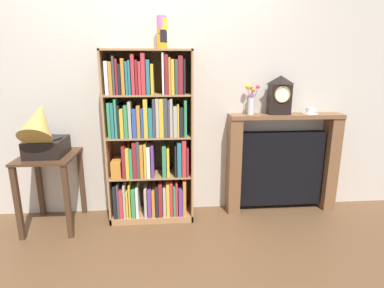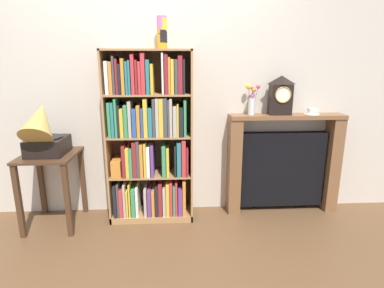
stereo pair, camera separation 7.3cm
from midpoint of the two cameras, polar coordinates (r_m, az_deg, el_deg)
ground_plane at (r=3.15m, az=-8.05°, el=-14.33°), size 8.04×6.40×0.02m
wall_back at (r=3.10m, az=-4.57°, el=10.72°), size 5.04×0.08×2.60m
bookshelf at (r=2.97m, az=-8.55°, el=0.33°), size 0.81×0.34×1.63m
cup_stack at (r=2.95m, az=-6.34°, el=19.76°), size 0.09×0.09×0.29m
side_table_left at (r=3.16m, az=-25.38°, el=-4.99°), size 0.48×0.54×0.70m
gramophone at (r=3.00m, az=-26.66°, el=2.05°), size 0.32×0.50×0.55m
fireplace_mantel at (r=3.34m, az=15.68°, el=-3.48°), size 1.14×0.21×1.02m
mantel_clock at (r=3.15m, az=15.29°, el=8.73°), size 0.21×0.15×0.38m
flower_vase at (r=3.08m, az=10.23°, el=8.10°), size 0.13×0.10×0.30m
teacup_with_saucer at (r=3.29m, az=20.47°, el=5.72°), size 0.15×0.15×0.06m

